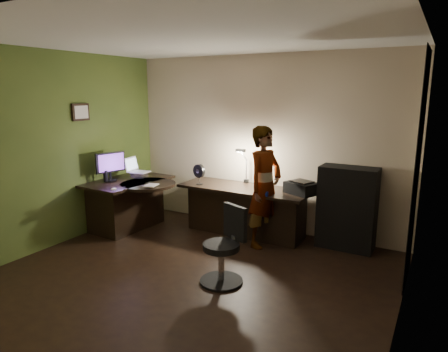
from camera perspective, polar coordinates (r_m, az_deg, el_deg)
The scene contains 27 objects.
floor at distance 4.92m, azimuth -4.60°, elevation -13.99°, with size 4.50×4.00×0.01m, color black.
ceiling at distance 4.46m, azimuth -5.22°, elevation 19.13°, with size 4.50×4.00×0.01m, color silver.
wall_back at distance 6.24m, azimuth 5.52°, elevation 4.61°, with size 4.50×0.01×2.70m, color #C1AF92.
wall_front at distance 3.09m, azimuth -26.23°, elevation -4.26°, with size 4.50×0.01×2.70m, color #C1AF92.
wall_left at distance 6.04m, azimuth -22.92°, elevation 3.47°, with size 0.01×4.00×2.70m, color #C1AF92.
wall_right at distance 3.75m, azimuth 24.99°, elevation -1.45°, with size 0.01×4.00×2.70m, color #C1AF92.
green_wall_overlay at distance 6.03m, azimuth -22.83°, elevation 3.46°, with size 0.00×4.00×2.70m, color #496025.
arched_doorway at distance 4.89m, azimuth 25.88°, elevation 0.79°, with size 0.01×0.90×2.60m, color black.
french_door at distance 3.31m, azimuth 23.39°, elevation -8.47°, with size 0.02×0.92×2.10m, color white.
framed_picture at distance 6.26m, azimuth -19.83°, elevation 8.58°, with size 0.04×0.30×0.25m, color black.
desk_left at distance 6.53m, azimuth -13.48°, elevation -3.93°, with size 0.83×1.35×0.78m, color black.
desk_right at distance 6.07m, azimuth 2.82°, elevation -5.02°, with size 1.98×0.69×0.74m, color black.
cabinet at distance 5.77m, azimuth 17.17°, elevation -4.38°, with size 0.77×0.38×1.15m, color black.
laptop_stand at distance 6.52m, azimuth -12.02°, elevation 0.19°, with size 0.21×0.18×0.09m, color silver.
laptop at distance 6.49m, azimuth -12.08°, elevation 1.52°, with size 0.33×0.31×0.23m, color silver.
monitor at distance 6.39m, azimuth -15.98°, elevation 0.80°, with size 0.10×0.48×0.32m, color black.
mouse at distance 5.76m, azimuth -15.51°, elevation -1.83°, with size 0.06×0.10×0.04m, color silver.
phone at distance 6.11m, azimuth -10.62°, elevation -0.93°, with size 0.06×0.12×0.01m, color black.
pen at distance 5.86m, azimuth -14.10°, elevation -1.65°, with size 0.01×0.15×0.01m, color black.
speaker at distance 6.34m, azimuth -16.57°, elevation 0.01°, with size 0.07×0.07×0.17m, color black.
notepad at distance 5.93m, azimuth -10.37°, elevation -1.31°, with size 0.16×0.22×0.01m, color silver.
desk_fan at distance 6.13m, azimuth -3.53°, elevation 0.22°, with size 0.21×0.11×0.32m, color black.
headphones at distance 5.50m, azimuth 5.49°, elevation -2.44°, with size 0.18×0.08×0.09m, color #0A2091.
printer at distance 5.69m, azimuth 11.02°, elevation -1.62°, with size 0.41×0.32×0.18m, color black.
desk_lamp at distance 6.21m, azimuth 3.23°, elevation 1.63°, with size 0.14×0.27×0.59m, color black.
office_chair at distance 4.56m, azimuth -0.39°, elevation -9.98°, with size 0.49×0.49×0.88m, color black.
person at distance 5.56m, azimuth 5.82°, elevation -1.58°, with size 0.61×0.40×1.69m, color #D8A88C.
Camera 1 is at (2.49, -3.66, 2.15)m, focal length 32.00 mm.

